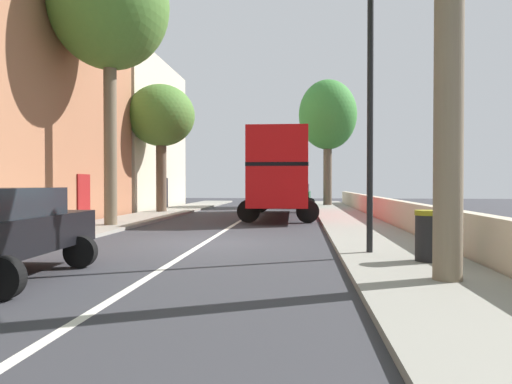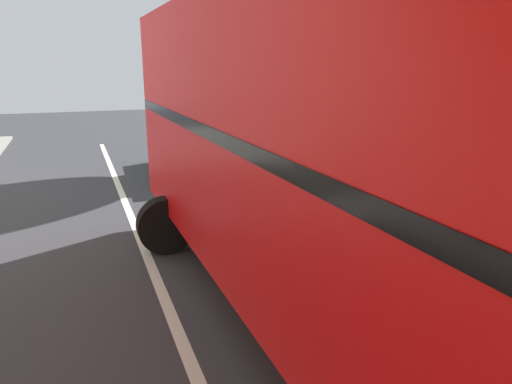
# 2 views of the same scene
# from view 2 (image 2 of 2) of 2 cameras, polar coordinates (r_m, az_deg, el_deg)

# --- Properties ---
(double_decker_bus) EXTENTS (3.67, 10.79, 4.06)m
(double_decker_bus) POSITION_cam_2_polar(r_m,az_deg,el_deg) (5.10, 10.92, 5.00)
(double_decker_bus) COLOR red
(double_decker_bus) RESTS_ON ground
(parked_car_green_right_2) EXTENTS (2.63, 4.37, 1.70)m
(parked_car_green_right_2) POSITION_cam_2_polar(r_m,az_deg,el_deg) (14.55, -6.93, 6.11)
(parked_car_green_right_2) COLOR #1E6038
(parked_car_green_right_2) RESTS_ON ground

